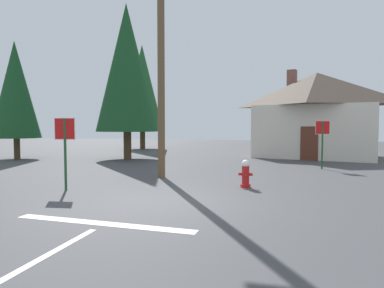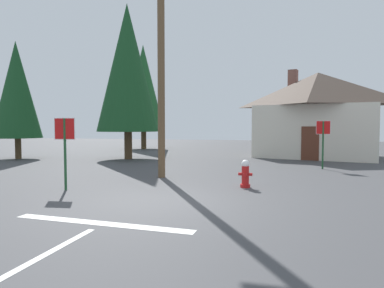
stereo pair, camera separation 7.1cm
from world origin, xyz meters
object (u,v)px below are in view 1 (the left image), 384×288
at_px(utility_pole, 161,48).
at_px(stop_sign_near, 65,139).
at_px(pine_tree_mid_left, 127,68).
at_px(pine_tree_short_left, 142,88).
at_px(pine_tree_tall_left, 15,90).
at_px(stop_sign_far, 322,135).
at_px(fire_hydrant, 246,174).
at_px(house, 316,113).

bearing_deg(utility_pole, stop_sign_near, -121.59).
xyz_separation_m(pine_tree_mid_left, pine_tree_short_left, (-2.62, 8.76, -0.20)).
bearing_deg(pine_tree_mid_left, pine_tree_short_left, 106.66).
relative_size(stop_sign_near, pine_tree_mid_left, 0.24).
bearing_deg(pine_tree_short_left, stop_sign_near, -74.73).
relative_size(pine_tree_tall_left, pine_tree_short_left, 0.79).
height_order(stop_sign_near, pine_tree_short_left, pine_tree_short_left).
height_order(stop_sign_far, pine_tree_mid_left, pine_tree_mid_left).
height_order(fire_hydrant, pine_tree_tall_left, pine_tree_tall_left).
bearing_deg(pine_tree_short_left, stop_sign_far, -38.92).
bearing_deg(pine_tree_mid_left, stop_sign_near, -75.98).
xyz_separation_m(stop_sign_near, pine_tree_tall_left, (-9.07, 8.24, 2.61)).
xyz_separation_m(stop_sign_far, house, (0.36, 6.59, 1.25)).
bearing_deg(pine_tree_mid_left, pine_tree_tall_left, -166.07).
relative_size(utility_pole, stop_sign_far, 4.29).
distance_m(pine_tree_tall_left, pine_tree_mid_left, 6.92).
bearing_deg(pine_tree_short_left, pine_tree_mid_left, -73.34).
relative_size(stop_sign_far, pine_tree_short_left, 0.25).
distance_m(stop_sign_near, stop_sign_far, 11.45).
xyz_separation_m(utility_pole, pine_tree_short_left, (-7.13, 15.33, 0.28)).
relative_size(utility_pole, pine_tree_tall_left, 1.36).
xyz_separation_m(pine_tree_tall_left, pine_tree_mid_left, (6.60, 1.64, 1.30)).
xyz_separation_m(stop_sign_near, stop_sign_far, (8.51, 7.66, -0.02)).
distance_m(utility_pole, pine_tree_short_left, 16.90).
height_order(stop_sign_near, pine_tree_tall_left, pine_tree_tall_left).
distance_m(fire_hydrant, utility_pole, 5.92).
xyz_separation_m(fire_hydrant, stop_sign_far, (3.05, 5.77, 1.15)).
xyz_separation_m(fire_hydrant, utility_pole, (-3.43, 1.43, 4.61)).
height_order(utility_pole, pine_tree_tall_left, utility_pole).
relative_size(stop_sign_near, pine_tree_tall_left, 0.32).
bearing_deg(stop_sign_far, pine_tree_tall_left, 178.10).
relative_size(stop_sign_near, fire_hydrant, 2.49).
bearing_deg(utility_pole, pine_tree_short_left, 114.93).
height_order(stop_sign_far, pine_tree_short_left, pine_tree_short_left).
xyz_separation_m(stop_sign_near, fire_hydrant, (5.47, 1.89, -1.17)).
distance_m(stop_sign_near, house, 16.84).
bearing_deg(stop_sign_far, utility_pole, -146.14).
bearing_deg(fire_hydrant, utility_pole, 157.40).
distance_m(fire_hydrant, house, 13.05).
xyz_separation_m(stop_sign_far, pine_tree_mid_left, (-10.98, 2.22, 3.94)).
distance_m(stop_sign_near, pine_tree_tall_left, 12.53).
distance_m(stop_sign_far, house, 6.72).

